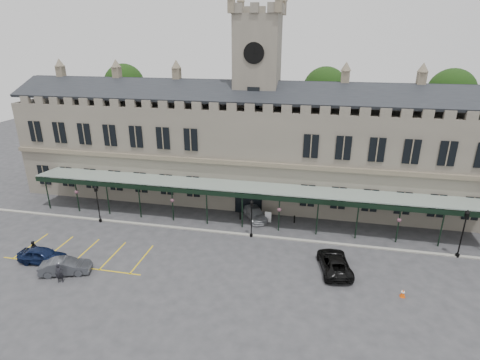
% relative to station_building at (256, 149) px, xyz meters
% --- Properties ---
extents(ground, '(140.00, 140.00, 0.00)m').
position_rel_station_building_xyz_m(ground, '(0.00, -15.91, -6.47)').
color(ground, '#2F2F32').
extents(station_building, '(60.00, 10.36, 17.30)m').
position_rel_station_building_xyz_m(station_building, '(0.00, 0.00, 0.00)').
color(station_building, '#635D52').
rests_on(station_building, ground).
extents(clock_tower, '(5.60, 5.60, 24.80)m').
position_rel_station_building_xyz_m(clock_tower, '(0.00, 0.09, 6.64)').
color(clock_tower, '#635D52').
rests_on(clock_tower, ground).
extents(canopy, '(50.00, 4.10, 4.30)m').
position_rel_station_building_xyz_m(canopy, '(0.00, -8.45, -4.06)').
color(canopy, '#8C9E93').
rests_on(canopy, ground).
extents(kerb, '(60.00, 0.40, 0.12)m').
position_rel_station_building_xyz_m(kerb, '(0.00, -10.41, -6.41)').
color(kerb, gray).
rests_on(kerb, ground).
extents(parking_markings, '(16.00, 6.00, 0.01)m').
position_rel_station_building_xyz_m(parking_markings, '(-14.00, -17.41, -6.47)').
color(parking_markings, gold).
rests_on(parking_markings, ground).
extents(tree_behind_left, '(6.00, 6.00, 16.00)m').
position_rel_station_building_xyz_m(tree_behind_left, '(-22.00, 9.09, 6.35)').
color(tree_behind_left, '#332314').
rests_on(tree_behind_left, ground).
extents(tree_behind_mid, '(6.00, 6.00, 16.00)m').
position_rel_station_building_xyz_m(tree_behind_mid, '(8.00, 9.09, 6.35)').
color(tree_behind_mid, '#332314').
rests_on(tree_behind_mid, ground).
extents(tree_behind_right, '(6.00, 6.00, 16.00)m').
position_rel_station_building_xyz_m(tree_behind_right, '(24.00, 9.09, 6.35)').
color(tree_behind_right, '#332314').
rests_on(tree_behind_right, ground).
extents(lamp_post_left, '(0.41, 0.41, 4.38)m').
position_rel_station_building_xyz_m(lamp_post_left, '(-16.04, -10.70, -3.87)').
color(lamp_post_left, black).
rests_on(lamp_post_left, ground).
extents(lamp_post_mid, '(0.40, 0.40, 4.23)m').
position_rel_station_building_xyz_m(lamp_post_mid, '(1.35, -10.58, -3.96)').
color(lamp_post_mid, black).
rests_on(lamp_post_mid, ground).
extents(lamp_post_right, '(0.47, 0.47, 4.96)m').
position_rel_station_building_xyz_m(lamp_post_right, '(21.25, -10.45, -3.52)').
color(lamp_post_right, black).
rests_on(lamp_post_right, ground).
extents(traffic_cone, '(0.43, 0.43, 0.68)m').
position_rel_station_building_xyz_m(traffic_cone, '(14.99, -17.75, -6.13)').
color(traffic_cone, '#E94B07').
rests_on(traffic_cone, ground).
extents(sign_board, '(0.73, 0.13, 1.25)m').
position_rel_station_building_xyz_m(sign_board, '(2.61, -6.90, -5.86)').
color(sign_board, black).
rests_on(sign_board, ground).
extents(bollard_left, '(0.16, 0.16, 0.90)m').
position_rel_station_building_xyz_m(bollard_left, '(-0.60, -6.94, -6.02)').
color(bollard_left, black).
rests_on(bollard_left, ground).
extents(bollard_right, '(0.16, 0.16, 0.88)m').
position_rel_station_building_xyz_m(bollard_right, '(5.55, -6.50, -6.03)').
color(bollard_right, black).
rests_on(bollard_right, ground).
extents(car_left_a, '(4.43, 1.91, 1.49)m').
position_rel_station_building_xyz_m(car_left_a, '(-16.69, -19.28, -5.72)').
color(car_left_a, '#0B1533').
rests_on(car_left_a, ground).
extents(car_left_b, '(4.54, 2.79, 1.41)m').
position_rel_station_building_xyz_m(car_left_b, '(-13.53, -20.39, -5.76)').
color(car_left_b, '#3C3E44').
rests_on(car_left_b, ground).
extents(car_taxi, '(3.80, 4.94, 1.34)m').
position_rel_station_building_xyz_m(car_taxi, '(1.00, -6.31, -5.80)').
color(car_taxi, '#A2A5AA').
rests_on(car_taxi, ground).
extents(car_van, '(3.37, 5.64, 1.47)m').
position_rel_station_building_xyz_m(car_van, '(9.68, -15.01, -5.73)').
color(car_van, black).
rests_on(car_van, ground).
extents(person_a, '(0.77, 0.67, 1.79)m').
position_rel_station_building_xyz_m(person_a, '(-13.20, -21.62, -5.57)').
color(person_a, black).
rests_on(person_a, ground).
extents(person_b, '(0.97, 0.92, 1.58)m').
position_rel_station_building_xyz_m(person_b, '(-18.30, -18.44, -5.68)').
color(person_b, black).
rests_on(person_b, ground).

